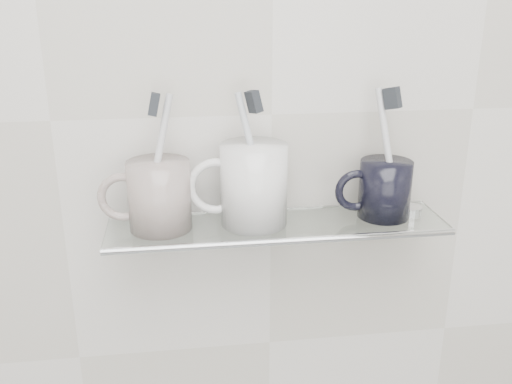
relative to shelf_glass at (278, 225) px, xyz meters
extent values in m
plane|color=beige|center=(0.00, 0.06, 0.15)|extent=(2.50, 0.00, 2.50)
cube|color=silver|center=(0.00, 0.00, 0.00)|extent=(0.50, 0.12, 0.01)
cylinder|color=silver|center=(0.00, -0.06, 0.00)|extent=(0.50, 0.01, 0.01)
cylinder|color=silver|center=(-0.21, 0.05, -0.01)|extent=(0.02, 0.03, 0.02)
cylinder|color=silver|center=(0.21, 0.05, -0.01)|extent=(0.02, 0.03, 0.02)
cylinder|color=silver|center=(-0.17, 0.00, 0.05)|extent=(0.12, 0.12, 0.10)
torus|color=silver|center=(-0.22, 0.00, 0.05)|extent=(0.07, 0.01, 0.07)
cylinder|color=silver|center=(-0.17, 0.00, 0.10)|extent=(0.05, 0.03, 0.19)
cube|color=#202428|center=(-0.17, 0.00, 0.19)|extent=(0.02, 0.03, 0.03)
cylinder|color=white|center=(-0.03, 0.00, 0.06)|extent=(0.12, 0.12, 0.12)
torus|color=white|center=(-0.09, 0.00, 0.06)|extent=(0.08, 0.01, 0.08)
cylinder|color=silver|center=(-0.03, 0.00, 0.10)|extent=(0.06, 0.02, 0.19)
cube|color=#202428|center=(-0.03, 0.00, 0.19)|extent=(0.03, 0.03, 0.03)
cylinder|color=black|center=(0.16, 0.00, 0.05)|extent=(0.08, 0.08, 0.09)
torus|color=black|center=(0.12, 0.00, 0.05)|extent=(0.06, 0.01, 0.06)
cylinder|color=silver|center=(0.16, 0.00, 0.10)|extent=(0.05, 0.05, 0.19)
cube|color=#202428|center=(0.16, 0.00, 0.19)|extent=(0.03, 0.03, 0.03)
cylinder|color=silver|center=(0.21, 0.00, 0.01)|extent=(0.03, 0.03, 0.01)
camera|label=1|loc=(-0.14, -0.77, 0.33)|focal=40.00mm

